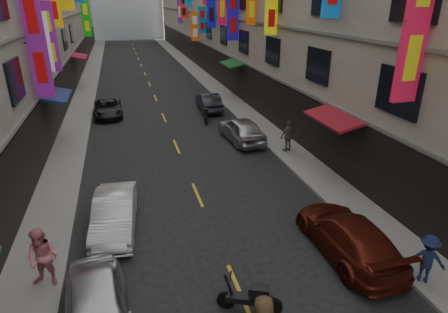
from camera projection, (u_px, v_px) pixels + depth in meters
sidewalk_left at (87, 87)px, 36.21m from camera, size 2.00×90.00×0.12m
sidewalk_right at (207, 80)px, 39.15m from camera, size 2.00×90.00×0.12m
street_awnings at (148, 89)px, 22.01m from camera, size 13.99×35.20×0.41m
lane_markings at (152, 90)px, 35.03m from camera, size 0.12×80.20×0.01m
scooter_crossing at (251, 298)px, 10.12m from camera, size 1.68×0.91×1.14m
scooter_far_right at (206, 116)px, 25.94m from camera, size 0.68×1.78×1.14m
car_left_mid at (115, 214)px, 13.66m from camera, size 1.79×4.19×1.34m
car_left_far at (108, 108)px, 27.14m from camera, size 2.04×4.23×1.16m
car_right_near at (348, 236)px, 12.36m from camera, size 1.98×4.77×1.38m
car_right_mid at (241, 129)px, 22.28m from camera, size 2.06×4.44×1.47m
car_right_far at (209, 102)px, 28.47m from camera, size 1.57×4.14×1.35m
pedestrian_lfar at (43, 258)px, 10.71m from camera, size 1.07×0.91×1.88m
pedestrian_rnear at (427, 259)px, 10.94m from camera, size 1.10×1.04×1.55m
pedestrian_rfar at (288, 136)px, 20.45m from camera, size 1.15×0.85×1.76m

